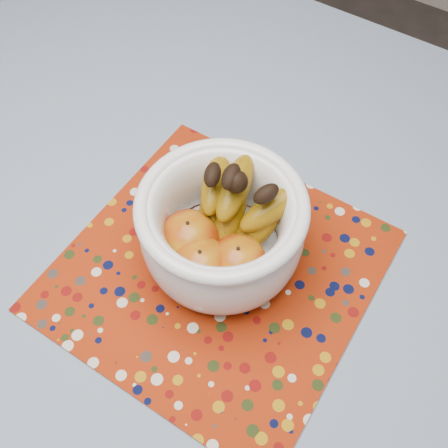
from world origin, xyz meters
name	(u,v)px	position (x,y,z in m)	size (l,w,h in m)	color
table	(169,258)	(0.00, 0.00, 0.67)	(1.20, 1.20, 0.75)	brown
tablecloth	(164,232)	(0.00, 0.00, 0.76)	(1.32, 1.32, 0.01)	slate
placemat	(217,270)	(0.11, -0.01, 0.76)	(0.43, 0.43, 0.00)	#912307
fruit_bowl	(224,225)	(0.10, 0.01, 0.84)	(0.23, 0.23, 0.18)	white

